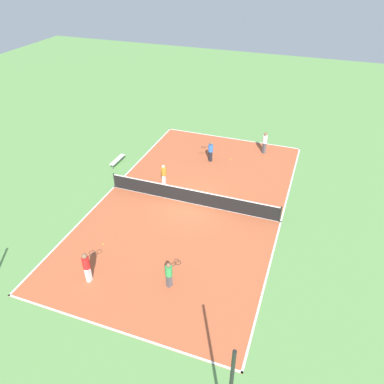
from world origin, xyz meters
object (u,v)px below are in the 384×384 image
(bench, at_px, (117,160))
(player_coach_red, at_px, (87,265))
(tennis_net, at_px, (192,196))
(player_near_white, at_px, (265,141))
(tennis_ball_midcourt, at_px, (103,244))
(player_center_orange, at_px, (164,173))
(tennis_ball_right_alley, at_px, (231,159))
(player_far_green, at_px, (169,273))
(player_near_blue, at_px, (210,150))

(bench, distance_m, player_coach_red, 11.76)
(tennis_net, relative_size, player_coach_red, 6.30)
(player_near_white, distance_m, tennis_ball_midcourt, 15.34)
(player_near_white, bearing_deg, player_center_orange, -88.18)
(tennis_net, xyz_separation_m, player_center_orange, (2.61, -1.50, 0.31))
(tennis_net, xyz_separation_m, tennis_ball_right_alley, (-0.89, -6.48, -0.53))
(tennis_net, height_order, player_near_white, player_near_white)
(bench, distance_m, tennis_ball_midcourt, 9.09)
(bench, relative_size, player_near_white, 1.00)
(player_far_green, relative_size, tennis_ball_right_alley, 22.54)
(bench, relative_size, player_near_blue, 1.09)
(bench, bearing_deg, player_far_green, 40.40)
(tennis_ball_midcourt, bearing_deg, player_far_green, 162.06)
(player_near_blue, height_order, tennis_ball_right_alley, player_near_blue)
(tennis_net, bearing_deg, player_near_blue, -84.38)
(tennis_ball_right_alley, bearing_deg, player_near_blue, 27.05)
(bench, xyz_separation_m, player_center_orange, (-4.44, 1.37, 0.50))
(tennis_ball_right_alley, xyz_separation_m, tennis_ball_midcourt, (4.26, 11.92, 0.00))
(player_coach_red, distance_m, tennis_ball_right_alley, 14.93)
(player_near_white, relative_size, player_near_blue, 1.09)
(player_coach_red, relative_size, player_near_blue, 1.10)
(player_far_green, relative_size, tennis_ball_midcourt, 22.54)
(tennis_ball_right_alley, bearing_deg, tennis_ball_midcourt, 70.31)
(player_coach_red, distance_m, player_far_green, 4.06)
(player_coach_red, distance_m, player_center_orange, 9.50)
(player_far_green, bearing_deg, tennis_ball_midcourt, 98.58)
(tennis_net, distance_m, player_near_blue, 5.78)
(player_coach_red, relative_size, tennis_ball_right_alley, 26.62)
(player_coach_red, bearing_deg, player_near_white, -17.80)
(tennis_net, xyz_separation_m, bench, (7.05, -2.87, -0.19))
(player_near_blue, bearing_deg, player_coach_red, 48.34)
(player_far_green, xyz_separation_m, player_center_orange, (3.93, -8.45, -0.00))
(player_far_green, distance_m, tennis_ball_midcourt, 5.00)
(bench, height_order, player_center_orange, player_center_orange)
(tennis_ball_right_alley, bearing_deg, player_center_orange, 54.87)
(tennis_net, relative_size, tennis_ball_right_alley, 167.58)
(player_near_white, distance_m, player_coach_red, 17.39)
(bench, bearing_deg, tennis_ball_right_alley, 114.42)
(player_near_white, relative_size, tennis_ball_midcourt, 26.41)
(player_near_white, distance_m, tennis_ball_right_alley, 3.10)
(tennis_ball_right_alley, relative_size, tennis_ball_midcourt, 1.00)
(tennis_ball_midcourt, bearing_deg, tennis_ball_right_alley, -109.69)
(player_coach_red, xyz_separation_m, player_near_blue, (-2.04, -13.73, -0.11))
(bench, xyz_separation_m, tennis_ball_right_alley, (-7.94, -3.61, -0.33))
(player_near_blue, height_order, player_far_green, player_near_blue)
(player_center_orange, distance_m, tennis_ball_midcourt, 7.03)
(tennis_net, distance_m, player_near_white, 9.00)
(player_near_white, xyz_separation_m, tennis_ball_right_alley, (2.18, 1.96, -1.00))
(player_coach_red, bearing_deg, bench, 23.50)
(player_coach_red, height_order, tennis_ball_right_alley, player_coach_red)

